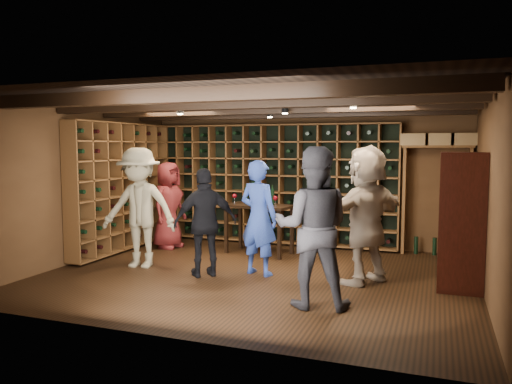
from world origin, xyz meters
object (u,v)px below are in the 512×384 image
(display_cabinet, at_px, (461,225))
(guest_red_floral, at_px, (169,205))
(man_grey_suit, at_px, (313,227))
(man_blue_shirt, at_px, (259,218))
(tasting_table, at_px, (259,210))
(guest_woman_black, at_px, (206,223))
(guest_beige, at_px, (366,214))
(guest_khaki, at_px, (139,208))

(display_cabinet, xyz_separation_m, guest_red_floral, (-4.90, 1.11, -0.07))
(man_grey_suit, height_order, guest_red_floral, man_grey_suit)
(man_blue_shirt, height_order, tasting_table, man_blue_shirt)
(guest_woman_black, bearing_deg, display_cabinet, 148.44)
(man_blue_shirt, relative_size, guest_beige, 0.89)
(display_cabinet, xyz_separation_m, guest_woman_black, (-3.38, -0.48, -0.08))
(display_cabinet, relative_size, guest_red_floral, 1.11)
(man_grey_suit, relative_size, guest_woman_black, 1.20)
(display_cabinet, height_order, guest_woman_black, display_cabinet)
(guest_red_floral, xyz_separation_m, guest_khaki, (0.33, -1.44, 0.13))
(display_cabinet, height_order, man_blue_shirt, display_cabinet)
(display_cabinet, distance_m, guest_beige, 1.20)
(man_grey_suit, xyz_separation_m, tasting_table, (-1.55, 2.47, -0.17))
(guest_red_floral, bearing_deg, guest_khaki, -159.75)
(display_cabinet, height_order, man_grey_suit, man_grey_suit)
(guest_khaki, bearing_deg, guest_red_floral, 95.47)
(display_cabinet, distance_m, guest_khaki, 4.58)
(man_grey_suit, bearing_deg, guest_red_floral, -47.07)
(guest_khaki, bearing_deg, guest_beige, -2.26)
(guest_khaki, bearing_deg, man_grey_suit, -25.14)
(man_blue_shirt, relative_size, guest_red_floral, 1.06)
(display_cabinet, xyz_separation_m, guest_khaki, (-4.57, -0.33, 0.06))
(tasting_table, bearing_deg, guest_red_floral, -167.49)
(man_grey_suit, distance_m, guest_beige, 1.32)
(guest_red_floral, bearing_deg, display_cabinet, -95.32)
(display_cabinet, xyz_separation_m, man_blue_shirt, (-2.70, -0.13, -0.03))
(guest_khaki, height_order, tasting_table, guest_khaki)
(guest_red_floral, distance_m, tasting_table, 1.72)
(guest_woman_black, xyz_separation_m, tasting_table, (0.20, 1.68, -0.02))
(man_blue_shirt, bearing_deg, guest_khaki, 21.35)
(display_cabinet, distance_m, guest_red_floral, 5.02)
(guest_red_floral, distance_m, guest_woman_black, 2.20)
(guest_red_floral, height_order, tasting_table, guest_red_floral)
(man_blue_shirt, distance_m, guest_red_floral, 2.53)
(guest_red_floral, relative_size, guest_beige, 0.84)
(guest_woman_black, xyz_separation_m, guest_khaki, (-1.19, 0.16, 0.14))
(guest_khaki, distance_m, guest_beige, 3.39)
(display_cabinet, height_order, guest_beige, guest_beige)
(man_blue_shirt, xyz_separation_m, guest_red_floral, (-2.20, 1.25, -0.04))
(guest_beige, bearing_deg, tasting_table, -89.06)
(man_grey_suit, height_order, guest_woman_black, man_grey_suit)
(man_grey_suit, distance_m, guest_khaki, 3.09)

